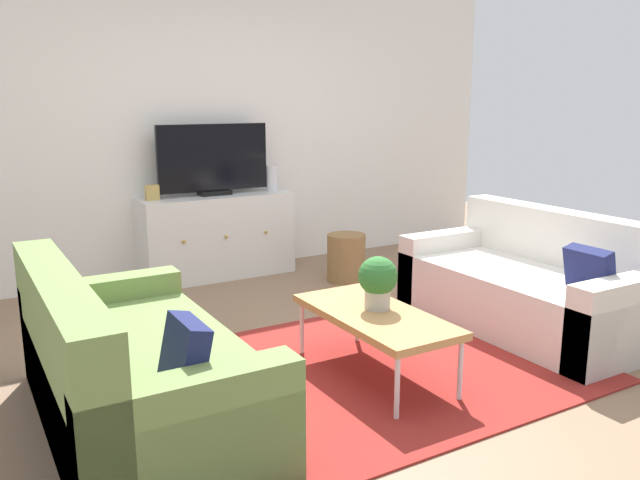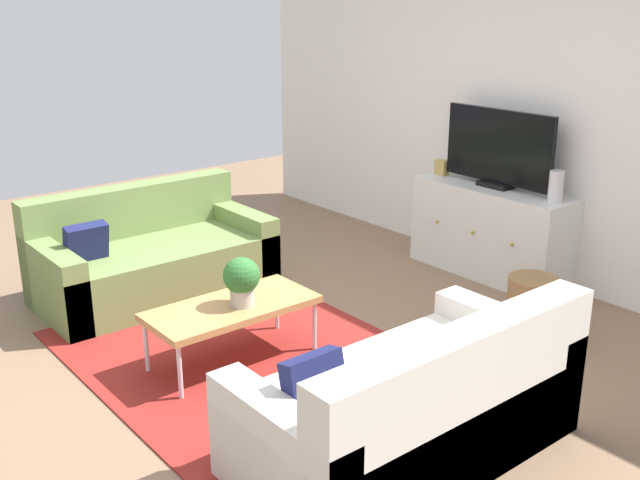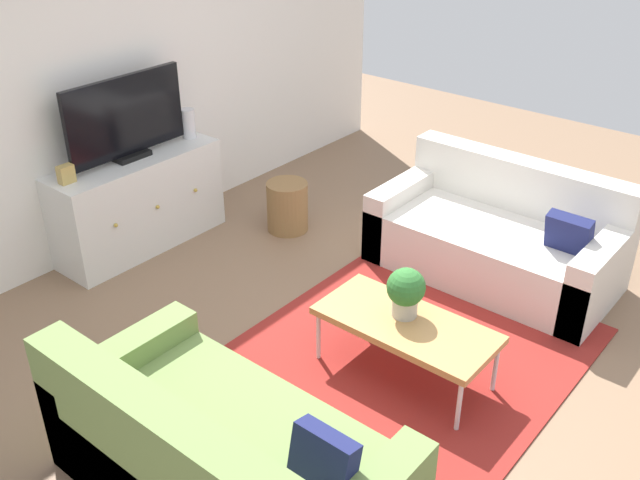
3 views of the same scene
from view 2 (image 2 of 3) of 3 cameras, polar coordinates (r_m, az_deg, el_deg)
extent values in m
plane|color=#84664C|center=(4.95, -4.04, -8.57)|extent=(10.00, 10.00, 0.00)
cube|color=white|center=(6.29, 15.27, 9.61)|extent=(6.40, 0.12, 2.70)
cube|color=maroon|center=(4.87, -5.50, -8.99)|extent=(2.50, 1.90, 0.01)
cube|color=olive|center=(5.89, -12.50, -2.20)|extent=(0.90, 1.75, 0.42)
cube|color=olive|center=(6.13, -14.12, 0.40)|extent=(0.20, 1.75, 0.81)
cube|color=olive|center=(6.23, -6.14, -0.06)|extent=(0.90, 0.18, 0.56)
cube|color=olive|center=(5.59, -19.69, -3.26)|extent=(0.90, 0.18, 0.56)
cube|color=#191E4C|center=(5.54, -17.49, -0.32)|extent=(0.16, 0.30, 0.31)
cube|color=silver|center=(3.89, 6.51, -13.18)|extent=(0.90, 1.75, 0.42)
cube|color=silver|center=(3.59, 10.69, -12.68)|extent=(0.20, 1.75, 0.81)
cube|color=silver|center=(4.38, 13.84, -8.75)|extent=(0.90, 0.18, 0.56)
cube|color=silver|center=(3.42, -3.12, -16.62)|extent=(0.90, 0.18, 0.56)
cube|color=#191E4C|center=(3.43, -0.40, -11.20)|extent=(0.17, 0.30, 0.32)
cube|color=#B7844C|center=(4.70, -6.77, -5.18)|extent=(0.50, 1.07, 0.04)
cylinder|color=silver|center=(4.73, -13.17, -7.98)|extent=(0.03, 0.03, 0.35)
cylinder|color=silver|center=(4.40, -10.68, -9.95)|extent=(0.03, 0.03, 0.35)
cylinder|color=silver|center=(5.19, -3.33, -5.10)|extent=(0.03, 0.03, 0.35)
cylinder|color=silver|center=(4.88, -0.42, -6.63)|extent=(0.03, 0.03, 0.35)
cylinder|color=#B7B2A8|center=(4.65, -5.98, -4.35)|extent=(0.15, 0.15, 0.11)
sphere|color=#2D6B2D|center=(4.60, -6.04, -2.73)|extent=(0.23, 0.23, 0.23)
cube|color=silver|center=(6.29, 12.93, 0.65)|extent=(1.38, 0.44, 0.75)
sphere|color=#B79338|center=(6.34, 8.94, 1.40)|extent=(0.03, 0.03, 0.03)
sphere|color=#B79338|center=(6.11, 11.60, 0.57)|extent=(0.03, 0.03, 0.03)
sphere|color=#B79338|center=(5.88, 14.48, -0.32)|extent=(0.03, 0.03, 0.03)
cube|color=black|center=(6.20, 13.31, 4.16)|extent=(0.28, 0.16, 0.04)
cube|color=black|center=(6.13, 13.52, 7.00)|extent=(1.01, 0.04, 0.59)
cylinder|color=silver|center=(5.85, 17.63, 3.93)|extent=(0.11, 0.11, 0.24)
cube|color=tan|center=(6.53, 9.30, 5.51)|extent=(0.11, 0.07, 0.13)
cylinder|color=olive|center=(5.29, 15.89, -4.94)|extent=(0.34, 0.34, 0.42)
camera|label=1|loc=(5.78, -45.07, 6.65)|focal=36.02mm
camera|label=3|loc=(6.69, -37.52, 20.25)|focal=40.39mm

